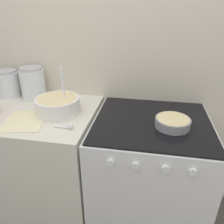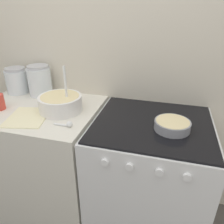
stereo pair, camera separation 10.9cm
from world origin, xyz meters
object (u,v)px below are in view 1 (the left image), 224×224
(stove, at_px, (147,176))
(mixing_bowl, at_px, (58,104))
(baking_pan, at_px, (173,122))
(storage_jar_left, at_px, (9,85))
(storage_jar_middle, at_px, (33,85))

(stove, xyz_separation_m, mixing_bowl, (-0.61, 0.00, 0.50))
(mixing_bowl, distance_m, baking_pan, 0.73)
(mixing_bowl, bearing_deg, storage_jar_left, 155.47)
(stove, bearing_deg, baking_pan, -26.93)
(mixing_bowl, relative_size, storage_jar_middle, 1.31)
(baking_pan, xyz_separation_m, storage_jar_middle, (-1.01, 0.28, 0.07))
(mixing_bowl, xyz_separation_m, baking_pan, (0.72, -0.06, -0.03))
(stove, xyz_separation_m, storage_jar_left, (-1.10, 0.23, 0.53))
(stove, distance_m, mixing_bowl, 0.79)
(mixing_bowl, bearing_deg, stove, -0.10)
(baking_pan, bearing_deg, stove, 153.07)
(stove, height_order, storage_jar_left, storage_jar_left)
(storage_jar_middle, bearing_deg, baking_pan, -15.72)
(mixing_bowl, bearing_deg, baking_pan, -4.63)
(mixing_bowl, height_order, baking_pan, mixing_bowl)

